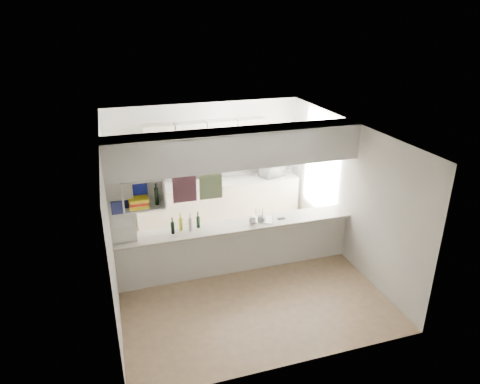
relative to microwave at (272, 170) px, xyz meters
name	(u,v)px	position (x,y,z in m)	size (l,w,h in m)	color
floor	(237,270)	(-1.45, -2.08, -1.06)	(4.80, 4.80, 0.00)	#8D6C52
ceiling	(237,130)	(-1.45, -2.08, 1.54)	(4.80, 4.80, 0.00)	white
wall_back	(205,162)	(-1.45, 0.32, 0.24)	(4.20, 4.20, 0.00)	silver
wall_left	(109,221)	(-3.55, -2.08, 0.24)	(4.80, 4.80, 0.00)	silver
wall_right	(346,191)	(0.65, -2.08, 0.24)	(4.80, 4.80, 0.00)	silver
servery_partition	(227,186)	(-1.63, -2.08, 0.60)	(4.20, 0.50, 2.60)	silver
cubby_shelf	(142,194)	(-3.02, -2.14, 0.65)	(0.65, 0.35, 0.50)	white
kitchen_run	(216,185)	(-1.29, 0.06, -0.23)	(3.60, 0.63, 2.24)	beige
microwave	(272,170)	(0.00, 0.00, 0.00)	(0.51, 0.34, 0.28)	white
bowl	(270,163)	(-0.04, 0.01, 0.17)	(0.25, 0.25, 0.06)	navy
dish_rack	(261,216)	(-1.00, -2.04, -0.05)	(0.48, 0.42, 0.22)	silver
cup	(253,221)	(-1.19, -2.15, -0.08)	(0.12, 0.12, 0.09)	white
wine_bottles	(186,224)	(-2.34, -2.03, -0.03)	(0.51, 0.14, 0.32)	black
plastic_tubs	(263,218)	(-0.96, -2.04, -0.11)	(0.49, 0.17, 0.07)	silver
utensil_jar	(204,179)	(-1.55, 0.07, -0.07)	(0.09, 0.09, 0.13)	black
knife_block	(211,177)	(-1.39, 0.10, -0.04)	(0.10, 0.08, 0.19)	brown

